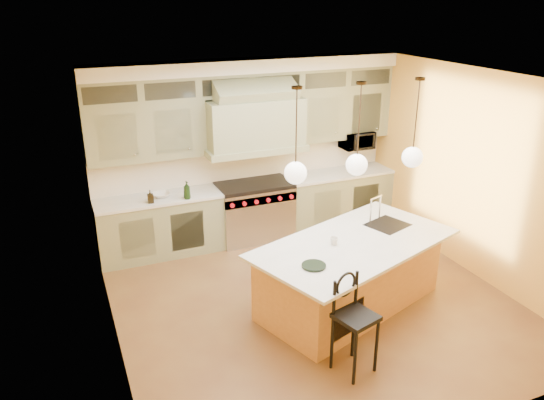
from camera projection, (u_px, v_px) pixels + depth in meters
name	position (u px, v px, depth m)	size (l,w,h in m)	color
floor	(312.00, 301.00, 7.05)	(5.00, 5.00, 0.00)	brown
ceiling	(320.00, 80.00, 5.99)	(5.00, 5.00, 0.00)	white
wall_back	(246.00, 148.00, 8.67)	(5.00, 5.00, 0.00)	gold
wall_front	(454.00, 300.00, 4.37)	(5.00, 5.00, 0.00)	gold
wall_left	(106.00, 232.00, 5.62)	(5.00, 5.00, 0.00)	gold
wall_right	(475.00, 174.00, 7.42)	(5.00, 5.00, 0.00)	gold
back_cabinetry	(252.00, 154.00, 8.45)	(5.00, 0.77, 2.90)	gray
range	(254.00, 210.00, 8.71)	(1.20, 0.74, 0.96)	silver
kitchen_island	(350.00, 272.00, 6.81)	(2.93, 2.17, 1.35)	#AE763D
counter_stool	(354.00, 318.00, 5.56)	(0.48, 0.48, 1.12)	black
microwave	(357.00, 140.00, 9.16)	(0.54, 0.37, 0.30)	black
oil_bottle_a	(187.00, 190.00, 7.90)	(0.11, 0.11, 0.28)	black
oil_bottle_b	(150.00, 197.00, 7.76)	(0.09, 0.09, 0.19)	black
fruit_bowl	(161.00, 195.00, 8.01)	(0.26, 0.26, 0.06)	silver
cup	(334.00, 241.00, 6.53)	(0.10, 0.10, 0.09)	silver
pendant_left	(296.00, 170.00, 5.98)	(0.26, 0.26, 1.11)	#2D2319
pendant_center	(357.00, 162.00, 6.27)	(0.26, 0.26, 1.11)	#2D2319
pendant_right	(413.00, 155.00, 6.56)	(0.26, 0.26, 1.11)	#2D2319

